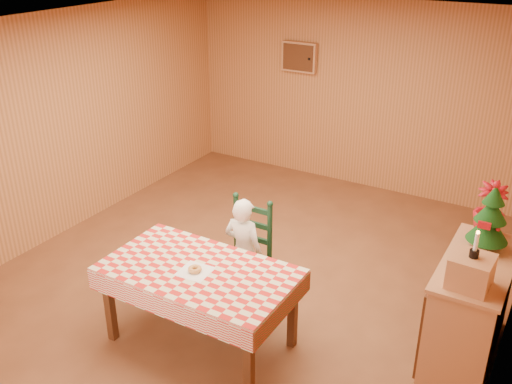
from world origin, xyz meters
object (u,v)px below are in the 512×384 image
ladder_chair (247,254)px  crate (471,271)px  seated_child (244,252)px  christmas_tree (490,219)px  dining_table (199,277)px  shelf_unit (469,308)px  storage_bin (460,338)px

ladder_chair → crate: crate is taller
seated_child → crate: bearing=177.6°
christmas_tree → dining_table: bearing=-147.8°
dining_table → seated_child: 0.74m
dining_table → christmas_tree: (2.06, 1.29, 0.52)m
shelf_unit → christmas_tree: size_ratio=2.00×
crate → shelf_unit: bearing=91.2°
storage_bin → crate: bearing=-85.0°
ladder_chair → shelf_unit: size_ratio=0.87×
dining_table → crate: 2.19m
ladder_chair → seated_child: size_ratio=0.96×
dining_table → christmas_tree: size_ratio=2.67×
dining_table → storage_bin: (2.03, 0.99, -0.51)m
shelf_unit → storage_bin: bearing=-111.2°
shelf_unit → ladder_chair: bearing=-172.8°
dining_table → crate: (2.06, 0.64, 0.37)m
seated_child → shelf_unit: 2.07m
shelf_unit → christmas_tree: christmas_tree is taller
seated_child → christmas_tree: bearing=-164.6°
dining_table → crate: bearing=17.4°
storage_bin → seated_child: bearing=-172.7°
crate → christmas_tree: size_ratio=0.48×
ladder_chair → storage_bin: bearing=5.7°
shelf_unit → crate: crate is taller
christmas_tree → storage_bin: bearing=-95.6°
dining_table → seated_child: (-0.00, 0.73, -0.13)m
ladder_chair → crate: bearing=-4.0°
dining_table → ladder_chair: (0.00, 0.79, -0.18)m
crate → christmas_tree: 0.67m
crate → seated_child: bearing=177.6°
ladder_chair → crate: (2.06, -0.14, 0.55)m
ladder_chair → christmas_tree: bearing=13.9°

